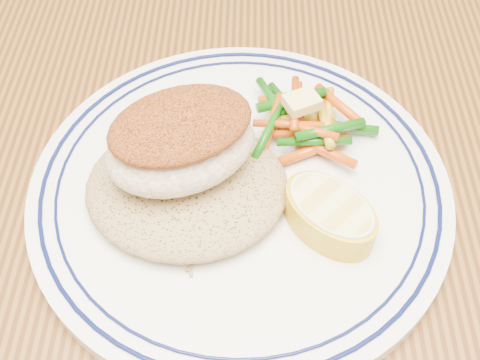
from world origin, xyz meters
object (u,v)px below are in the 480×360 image
plate (240,189)px  vegetable_pile (305,121)px  fish_fillet (181,141)px  lemon_wedge (330,214)px  dining_table (297,248)px  rice_pilaf (187,184)px

plate → vegetable_pile: bearing=46.7°
fish_fillet → lemon_wedge: (0.10, -0.03, -0.03)m
vegetable_pile → lemon_wedge: vegetable_pile is taller
dining_table → vegetable_pile: vegetable_pile is taller
plate → rice_pilaf: 0.04m
dining_table → rice_pilaf: (-0.09, -0.03, 0.13)m
plate → fish_fillet: size_ratio=2.44×
vegetable_pile → plate: bearing=-133.3°
rice_pilaf → lemon_wedge: 0.10m
rice_pilaf → vegetable_pile: size_ratio=1.44×
dining_table → lemon_wedge: 0.14m
plate → lemon_wedge: lemon_wedge is taller
dining_table → plate: size_ratio=4.99×
lemon_wedge → plate: bearing=149.7°
fish_fillet → lemon_wedge: bearing=-19.0°
dining_table → plate: bearing=-161.4°
vegetable_pile → lemon_wedge: bearing=-81.8°
plate → fish_fillet: fish_fillet is taller
rice_pilaf → fish_fillet: (-0.00, 0.01, 0.03)m
dining_table → vegetable_pile: bearing=93.7°
rice_pilaf → fish_fillet: 0.03m
dining_table → fish_fillet: 0.18m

